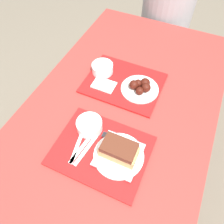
# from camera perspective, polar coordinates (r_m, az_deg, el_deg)

# --- Properties ---
(ground_plane) EXTENTS (12.00, 12.00, 0.00)m
(ground_plane) POSITION_cam_1_polar(r_m,az_deg,el_deg) (1.76, 0.07, -16.35)
(ground_plane) COLOR #706656
(picnic_table) EXTENTS (0.94, 1.85, 0.77)m
(picnic_table) POSITION_cam_1_polar(r_m,az_deg,el_deg) (1.14, 0.10, -4.90)
(picnic_table) COLOR maroon
(picnic_table) RESTS_ON ground_plane
(picnic_bench_far) EXTENTS (0.89, 0.28, 0.42)m
(picnic_bench_far) POSITION_cam_1_polar(r_m,az_deg,el_deg) (2.13, 13.34, 15.33)
(picnic_bench_far) COLOR maroon
(picnic_bench_far) RESTS_ON ground_plane
(tray_near) EXTENTS (0.41, 0.33, 0.01)m
(tray_near) POSITION_cam_1_polar(r_m,az_deg,el_deg) (0.98, -2.80, -9.97)
(tray_near) COLOR red
(tray_near) RESTS_ON picnic_table
(tray_far) EXTENTS (0.41, 0.33, 0.01)m
(tray_far) POSITION_cam_1_polar(r_m,az_deg,el_deg) (1.22, 3.03, 7.56)
(tray_far) COLOR red
(tray_far) RESTS_ON picnic_table
(bowl_coleslaw_near) EXTENTS (0.12, 0.12, 0.05)m
(bowl_coleslaw_near) POSITION_cam_1_polar(r_m,az_deg,el_deg) (1.01, -5.92, -3.37)
(bowl_coleslaw_near) COLOR white
(bowl_coleslaw_near) RESTS_ON tray_near
(brisket_sandwich_plate) EXTENTS (0.22, 0.22, 0.09)m
(brisket_sandwich_plate) POSITION_cam_1_polar(r_m,az_deg,el_deg) (0.93, 1.81, -10.43)
(brisket_sandwich_plate) COLOR white
(brisket_sandwich_plate) RESTS_ON tray_near
(plastic_fork_near) EXTENTS (0.04, 0.17, 0.00)m
(plastic_fork_near) POSITION_cam_1_polar(r_m,az_deg,el_deg) (0.99, -7.94, -9.29)
(plastic_fork_near) COLOR white
(plastic_fork_near) RESTS_ON tray_near
(plastic_knife_near) EXTENTS (0.04, 0.17, 0.00)m
(plastic_knife_near) POSITION_cam_1_polar(r_m,az_deg,el_deg) (0.98, -6.81, -9.78)
(plastic_knife_near) COLOR white
(plastic_knife_near) RESTS_ON tray_near
(plastic_spoon_near) EXTENTS (0.05, 0.17, 0.00)m
(plastic_spoon_near) POSITION_cam_1_polar(r_m,az_deg,el_deg) (0.99, -9.06, -8.79)
(plastic_spoon_near) COLOR white
(plastic_spoon_near) RESTS_ON tray_near
(condiment_packet) EXTENTS (0.04, 0.03, 0.01)m
(condiment_packet) POSITION_cam_1_polar(r_m,az_deg,el_deg) (1.01, -1.57, -6.09)
(condiment_packet) COLOR #3F3F47
(condiment_packet) RESTS_ON tray_near
(bowl_coleslaw_far) EXTENTS (0.12, 0.12, 0.05)m
(bowl_coleslaw_far) POSITION_cam_1_polar(r_m,az_deg,el_deg) (1.25, -2.51, 11.44)
(bowl_coleslaw_far) COLOR white
(bowl_coleslaw_far) RESTS_ON tray_far
(wings_plate_far) EXTENTS (0.20, 0.20, 0.06)m
(wings_plate_far) POSITION_cam_1_polar(r_m,az_deg,el_deg) (1.17, 7.43, 6.53)
(wings_plate_far) COLOR white
(wings_plate_far) RESTS_ON tray_far
(napkin_far) EXTENTS (0.12, 0.09, 0.01)m
(napkin_far) POSITION_cam_1_polar(r_m,az_deg,el_deg) (1.19, -2.14, 7.09)
(napkin_far) COLOR white
(napkin_far) RESTS_ON tray_far
(person_seated_across) EXTENTS (0.39, 0.39, 0.75)m
(person_seated_across) POSITION_cam_1_polar(r_m,az_deg,el_deg) (1.93, 14.21, 24.29)
(person_seated_across) COLOR #9E9EA3
(person_seated_across) RESTS_ON picnic_bench_far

